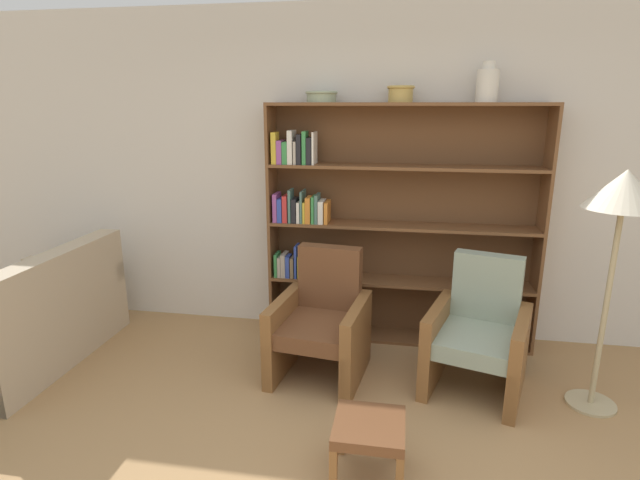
% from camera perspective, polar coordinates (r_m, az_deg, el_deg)
% --- Properties ---
extents(wall_back, '(12.00, 0.06, 2.75)m').
position_cam_1_polar(wall_back, '(4.26, 8.17, 7.16)').
color(wall_back, silver).
rests_on(wall_back, ground).
extents(bookshelf, '(2.19, 0.30, 1.98)m').
position_cam_1_polar(bookshelf, '(4.18, 6.41, 1.08)').
color(bookshelf, brown).
rests_on(bookshelf, ground).
extents(bowl_olive, '(0.26, 0.26, 0.09)m').
position_cam_1_polar(bowl_olive, '(4.08, 0.18, 16.14)').
color(bowl_olive, gray).
rests_on(bowl_olive, bookshelf).
extents(bowl_slate, '(0.21, 0.21, 0.12)m').
position_cam_1_polar(bowl_slate, '(4.03, 9.21, 16.26)').
color(bowl_slate, tan).
rests_on(bowl_slate, bookshelf).
extents(vase_tall, '(0.16, 0.16, 0.29)m').
position_cam_1_polar(vase_tall, '(4.07, 18.60, 16.49)').
color(vase_tall, silver).
rests_on(vase_tall, bookshelf).
extents(couch, '(0.94, 1.49, 0.90)m').
position_cam_1_polar(couch, '(4.58, -30.48, -8.17)').
color(couch, tan).
rests_on(couch, ground).
extents(armchair_leather, '(0.72, 0.76, 0.93)m').
position_cam_1_polar(armchair_leather, '(3.75, 0.19, -9.51)').
color(armchair_leather, brown).
rests_on(armchair_leather, ground).
extents(armchair_cushioned, '(0.81, 0.84, 0.93)m').
position_cam_1_polar(armchair_cushioned, '(3.75, 17.65, -10.30)').
color(armchair_cushioned, brown).
rests_on(armchair_cushioned, ground).
extents(floor_lamp, '(0.46, 0.46, 1.59)m').
position_cam_1_polar(floor_lamp, '(3.53, 31.34, 3.80)').
color(floor_lamp, tan).
rests_on(floor_lamp, ground).
extents(footstool, '(0.38, 0.38, 0.34)m').
position_cam_1_polar(footstool, '(2.85, 5.64, -21.01)').
color(footstool, brown).
rests_on(footstool, ground).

